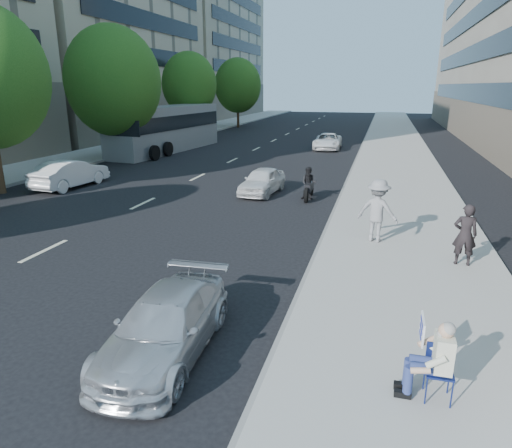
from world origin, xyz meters
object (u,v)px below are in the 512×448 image
(parked_sedan, at_px, (165,325))
(white_sedan_near, at_px, (262,181))
(white_sedan_far, at_px, (328,141))
(jogger, at_px, (377,211))
(seated_protester, at_px, (433,355))
(pedestrian_woman, at_px, (465,235))
(bus, at_px, (167,129))
(motorcycle, at_px, (309,185))
(white_sedan_mid, at_px, (70,173))

(parked_sedan, height_order, white_sedan_near, white_sedan_near)
(white_sedan_far, bearing_deg, jogger, -81.50)
(seated_protester, xyz_separation_m, white_sedan_far, (-5.16, 29.57, -0.27))
(parked_sedan, bearing_deg, seated_protester, -5.43)
(seated_protester, xyz_separation_m, white_sedan_near, (-6.19, 13.38, -0.29))
(white_sedan_near, bearing_deg, pedestrian_woman, -39.06)
(jogger, bearing_deg, pedestrian_woman, 165.94)
(parked_sedan, distance_m, bus, 27.98)
(seated_protester, bearing_deg, white_sedan_near, 114.82)
(jogger, height_order, bus, bus)
(motorcycle, distance_m, bus, 17.96)
(white_sedan_near, xyz_separation_m, motorcycle, (2.24, -0.52, 0.05))
(white_sedan_mid, distance_m, white_sedan_far, 20.23)
(jogger, bearing_deg, white_sedan_near, -32.06)
(seated_protester, xyz_separation_m, motorcycle, (-3.94, 12.86, -0.24))
(jogger, bearing_deg, parked_sedan, 80.33)
(bus, bearing_deg, jogger, -42.77)
(white_sedan_mid, bearing_deg, bus, -79.01)
(jogger, xyz_separation_m, white_sedan_mid, (-14.57, 4.81, -0.45))
(jogger, distance_m, white_sedan_near, 7.95)
(jogger, relative_size, white_sedan_far, 0.44)
(parked_sedan, xyz_separation_m, motorcycle, (0.62, 12.63, 0.07))
(motorcycle, bearing_deg, white_sedan_near, 165.89)
(motorcycle, relative_size, bus, 0.17)
(white_sedan_far, height_order, motorcycle, motorcycle)
(jogger, relative_size, bus, 0.16)
(seated_protester, xyz_separation_m, white_sedan_mid, (-15.55, 12.21, -0.20))
(parked_sedan, bearing_deg, jogger, 60.89)
(white_sedan_near, bearing_deg, bus, 136.85)
(seated_protester, height_order, white_sedan_far, seated_protester)
(pedestrian_woman, bearing_deg, motorcycle, -50.74)
(seated_protester, height_order, pedestrian_woman, pedestrian_woman)
(jogger, bearing_deg, seated_protester, 114.48)
(parked_sedan, relative_size, white_sedan_near, 1.13)
(bus, bearing_deg, pedestrian_woman, -41.01)
(seated_protester, distance_m, parked_sedan, 4.59)
(pedestrian_woman, bearing_deg, white_sedan_mid, -18.43)
(white_sedan_mid, relative_size, white_sedan_far, 0.94)
(bus, bearing_deg, seated_protester, -50.60)
(white_sedan_mid, relative_size, motorcycle, 2.01)
(parked_sedan, relative_size, white_sedan_far, 0.89)
(pedestrian_woman, bearing_deg, white_sedan_near, -42.75)
(seated_protester, height_order, white_sedan_near, seated_protester)
(jogger, relative_size, pedestrian_woman, 1.16)
(pedestrian_woman, bearing_deg, parked_sedan, 46.34)
(pedestrian_woman, distance_m, white_sedan_far, 24.42)
(white_sedan_near, xyz_separation_m, white_sedan_far, (1.03, 16.19, 0.02))
(white_sedan_far, xyz_separation_m, bus, (-11.62, -4.19, 1.03))
(seated_protester, distance_m, white_sedan_far, 30.02)
(white_sedan_near, relative_size, bus, 0.28)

